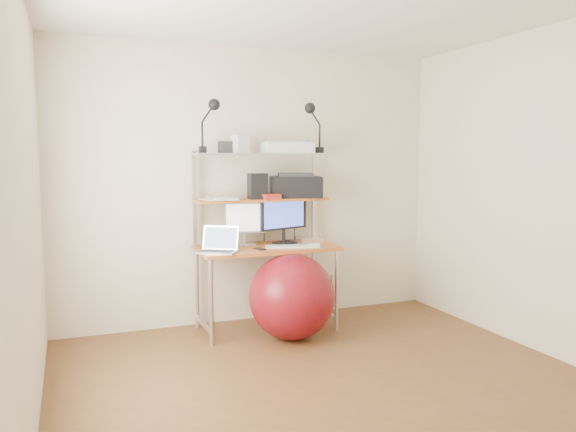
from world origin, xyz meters
name	(u,v)px	position (x,y,z in m)	size (l,w,h in m)	color
room	(341,200)	(0.00, 0.00, 1.25)	(3.60, 3.60, 3.60)	brown
computer_desk	(264,221)	(0.00, 1.50, 0.96)	(1.20, 0.60, 1.57)	#BE5C25
wall_outlet	(336,280)	(0.85, 1.79, 0.30)	(0.08, 0.01, 0.12)	silver
monitor_silver	(244,221)	(-0.15, 1.58, 0.96)	(0.37, 0.15, 0.41)	#A8A8AC
monitor_black	(284,215)	(0.20, 1.54, 1.00)	(0.49, 0.21, 0.51)	black
laptop	(219,246)	(-0.45, 1.31, 0.78)	(0.39, 0.37, 0.27)	silver
keyboard	(292,246)	(0.19, 1.32, 0.75)	(0.47, 0.13, 0.01)	silver
mouse	(314,245)	(0.39, 1.29, 0.75)	(0.09, 0.05, 0.02)	silver
mac_mini	(308,239)	(0.46, 1.57, 0.76)	(0.21, 0.21, 0.04)	silver
phone	(260,249)	(-0.10, 1.30, 0.74)	(0.06, 0.12, 0.01)	black
printer	(296,186)	(0.33, 1.58, 1.25)	(0.54, 0.44, 0.22)	black
nas_cube	(258,186)	(-0.04, 1.55, 1.26)	(0.15, 0.15, 0.22)	black
red_box	(271,196)	(0.06, 1.47, 1.17)	(0.16, 0.11, 0.04)	#B22C1C
scanner	(287,147)	(0.23, 1.55, 1.60)	(0.44, 0.29, 0.11)	silver
box_white	(240,144)	(-0.19, 1.57, 1.63)	(0.13, 0.11, 0.15)	silver
box_grey	(225,147)	(-0.31, 1.61, 1.60)	(0.10, 0.10, 0.10)	#2C2B2E
clip_lamp_left	(212,113)	(-0.46, 1.48, 1.88)	(0.18, 0.10, 0.45)	black
clip_lamp_right	(312,116)	(0.46, 1.50, 1.88)	(0.18, 0.10, 0.45)	black
exercise_ball	(292,297)	(0.11, 1.11, 0.36)	(0.72, 0.72, 0.72)	maroon
paper_stack	(223,199)	(-0.35, 1.56, 1.16)	(0.37, 0.39, 0.02)	white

